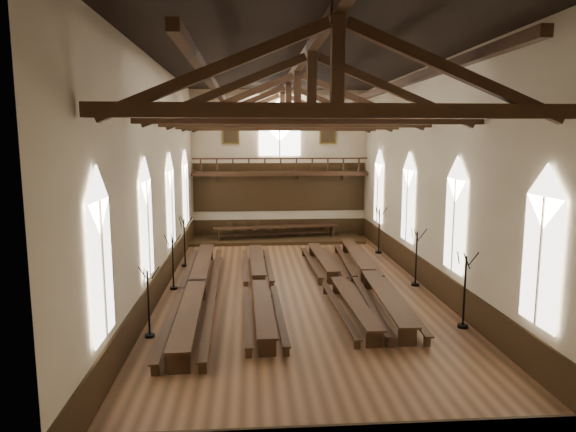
# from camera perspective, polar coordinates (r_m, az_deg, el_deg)

# --- Properties ---
(ground) EXTENTS (26.00, 26.00, 0.00)m
(ground) POSITION_cam_1_polar(r_m,az_deg,el_deg) (23.27, 0.99, -8.27)
(ground) COLOR brown
(ground) RESTS_ON ground
(room_walls) EXTENTS (26.00, 26.00, 26.00)m
(room_walls) POSITION_cam_1_polar(r_m,az_deg,el_deg) (22.28, 1.04, 7.85)
(room_walls) COLOR beige
(room_walls) RESTS_ON ground
(wainscot_band) EXTENTS (12.00, 26.00, 1.20)m
(wainscot_band) POSITION_cam_1_polar(r_m,az_deg,el_deg) (23.11, 1.00, -6.84)
(wainscot_band) COLOR black
(wainscot_band) RESTS_ON ground
(side_windows) EXTENTS (11.85, 19.80, 4.50)m
(side_windows) POSITION_cam_1_polar(r_m,az_deg,el_deg) (22.48, 1.02, 0.90)
(side_windows) COLOR silver
(side_windows) RESTS_ON room_walls
(end_window) EXTENTS (2.80, 0.12, 3.80)m
(end_window) POSITION_cam_1_polar(r_m,az_deg,el_deg) (35.14, -0.94, 9.37)
(end_window) COLOR white
(end_window) RESTS_ON room_walls
(minstrels_gallery) EXTENTS (11.80, 1.24, 3.70)m
(minstrels_gallery) POSITION_cam_1_polar(r_m,az_deg,el_deg) (35.01, -0.90, 3.93)
(minstrels_gallery) COLOR #342110
(minstrels_gallery) RESTS_ON room_walls
(portraits) EXTENTS (7.75, 0.09, 1.45)m
(portraits) POSITION_cam_1_polar(r_m,az_deg,el_deg) (35.14, -0.94, 9.17)
(portraits) COLOR brown
(portraits) RESTS_ON room_walls
(roof_trusses) EXTENTS (11.70, 25.70, 2.80)m
(roof_trusses) POSITION_cam_1_polar(r_m,az_deg,el_deg) (22.32, 1.05, 12.36)
(roof_trusses) COLOR #342110
(roof_trusses) RESTS_ON room_walls
(refectory_row_a) EXTENTS (1.83, 15.03, 0.81)m
(refectory_row_a) POSITION_cam_1_polar(r_m,az_deg,el_deg) (22.31, -10.07, -7.56)
(refectory_row_a) COLOR #342110
(refectory_row_a) RESTS_ON ground
(refectory_row_b) EXTENTS (1.55, 14.05, 0.71)m
(refectory_row_b) POSITION_cam_1_polar(r_m,az_deg,el_deg) (22.77, -3.20, -7.30)
(refectory_row_b) COLOR #342110
(refectory_row_b) RESTS_ON ground
(refectory_row_c) EXTENTS (1.56, 13.95, 0.70)m
(refectory_row_c) POSITION_cam_1_polar(r_m,az_deg,el_deg) (23.44, 5.31, -6.89)
(refectory_row_c) COLOR #342110
(refectory_row_c) RESTS_ON ground
(refectory_row_d) EXTENTS (1.92, 14.68, 0.77)m
(refectory_row_d) POSITION_cam_1_polar(r_m,az_deg,el_deg) (24.07, 9.02, -6.41)
(refectory_row_d) COLOR #342110
(refectory_row_d) RESTS_ON ground
(dais) EXTENTS (11.40, 3.14, 0.21)m
(dais) POSITION_cam_1_polar(r_m,az_deg,el_deg) (34.27, -1.31, -2.59)
(dais) COLOR black
(dais) RESTS_ON ground
(high_table) EXTENTS (8.36, 1.95, 0.78)m
(high_table) POSITION_cam_1_polar(r_m,az_deg,el_deg) (34.13, -1.31, -1.33)
(high_table) COLOR #342110
(high_table) RESTS_ON dais
(high_chairs) EXTENTS (6.77, 0.47, 0.96)m
(high_chairs) POSITION_cam_1_polar(r_m,az_deg,el_deg) (34.95, -1.38, -1.32)
(high_chairs) COLOR #342110
(high_chairs) RESTS_ON dais
(candelabrum_left_near) EXTENTS (0.74, 0.72, 2.48)m
(candelabrum_left_near) POSITION_cam_1_polar(r_m,az_deg,el_deg) (18.47, -15.19, -10.66)
(candelabrum_left_near) COLOR black
(candelabrum_left_near) RESTS_ON ground
(candelabrum_left_mid) EXTENTS (0.77, 0.73, 2.54)m
(candelabrum_left_mid) POSITION_cam_1_polar(r_m,az_deg,el_deg) (23.82, -12.64, -6.15)
(candelabrum_left_mid) COLOR black
(candelabrum_left_mid) RESTS_ON ground
(candelabrum_left_far) EXTENTS (0.74, 0.83, 2.71)m
(candelabrum_left_far) POSITION_cam_1_polar(r_m,az_deg,el_deg) (27.90, -11.39, -3.84)
(candelabrum_left_far) COLOR black
(candelabrum_left_far) RESTS_ON ground
(candelabrum_right_near) EXTENTS (0.80, 0.85, 2.80)m
(candelabrum_right_near) POSITION_cam_1_polar(r_m,az_deg,el_deg) (19.68, 18.96, -9.33)
(candelabrum_right_near) COLOR black
(candelabrum_right_near) RESTS_ON ground
(candelabrum_right_mid) EXTENTS (0.74, 0.82, 2.69)m
(candelabrum_right_mid) POSITION_cam_1_polar(r_m,az_deg,el_deg) (24.51, 14.02, -5.68)
(candelabrum_right_mid) COLOR black
(candelabrum_right_mid) RESTS_ON ground
(candelabrum_right_far) EXTENTS (0.78, 0.86, 2.80)m
(candelabrum_right_far) POSITION_cam_1_polar(r_m,az_deg,el_deg) (30.93, 10.05, -2.53)
(candelabrum_right_far) COLOR black
(candelabrum_right_far) RESTS_ON ground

